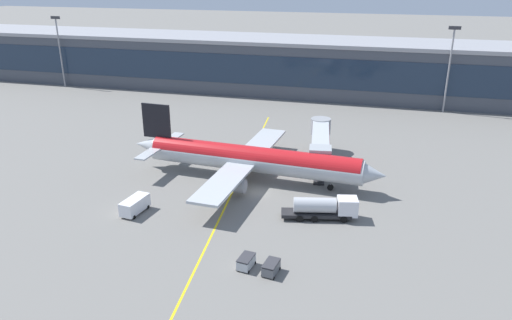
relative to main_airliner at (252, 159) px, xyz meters
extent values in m
plane|color=slate|center=(2.36, -4.60, -3.80)|extent=(700.00, 700.00, 0.00)
cube|color=yellow|center=(-1.97, -2.60, -3.80)|extent=(8.59, 79.60, 0.01)
cube|color=#424751|center=(-4.41, 65.34, 3.33)|extent=(218.96, 21.36, 14.28)
cube|color=#1E2D42|center=(-4.41, 54.60, 4.05)|extent=(212.39, 0.16, 8.00)
cube|color=#99999E|center=(-4.41, 65.34, 10.97)|extent=(223.34, 21.79, 1.00)
cylinder|color=#B2B7BC|center=(0.27, -0.02, -0.15)|extent=(37.03, 6.28, 4.08)
cylinder|color=red|center=(0.27, -0.02, 0.21)|extent=(36.28, 6.07, 3.91)
cone|color=#B2B7BC|center=(20.09, -1.21, -0.15)|extent=(4.30, 4.11, 3.87)
cone|color=#B2B7BC|center=(-19.75, 1.19, 0.25)|extent=(5.09, 3.75, 3.47)
cube|color=black|center=(-17.62, 1.06, 4.94)|extent=(5.31, 0.68, 6.12)
cube|color=#B2B7BC|center=(-16.87, 5.10, 0.46)|extent=(2.39, 6.63, 0.24)
cube|color=#B2B7BC|center=(-17.36, -3.04, 0.46)|extent=(2.39, 6.63, 0.24)
cube|color=#B2B7BC|center=(-0.64, 9.83, -0.46)|extent=(5.72, 15.74, 0.40)
cube|color=#B2B7BC|center=(-1.81, -9.69, -0.46)|extent=(5.72, 15.74, 0.40)
cylinder|color=#939399|center=(0.19, 6.99, -1.88)|extent=(3.27, 2.43, 2.24)
cylinder|color=#939399|center=(-0.64, -6.97, -1.88)|extent=(3.27, 2.43, 2.24)
cylinder|color=black|center=(13.52, -0.81, -3.30)|extent=(1.02, 0.46, 1.00)
cylinder|color=slate|center=(13.52, -0.81, -2.50)|extent=(0.20, 0.20, 1.61)
cylinder|color=black|center=(-1.82, 1.95, -3.30)|extent=(1.02, 0.46, 1.00)
cylinder|color=slate|center=(-1.82, 1.95, -2.50)|extent=(0.20, 0.20, 1.61)
cylinder|color=black|center=(-2.04, -1.72, -3.30)|extent=(1.02, 0.46, 1.00)
cylinder|color=slate|center=(-2.04, -1.72, -2.50)|extent=(0.20, 0.20, 1.61)
cube|color=#B2B7BC|center=(10.21, 9.55, 1.15)|extent=(5.17, 16.59, 2.80)
cube|color=red|center=(10.26, 9.56, 1.15)|extent=(4.93, 14.01, 1.54)
cube|color=#9EA3A8|center=(11.31, 1.46, 1.15)|extent=(4.00, 3.65, 2.94)
cylinder|color=#4C4C51|center=(11.31, 1.46, -2.03)|extent=(0.70, 0.70, 3.55)
cube|color=#262628|center=(11.31, 1.46, -3.65)|extent=(2.03, 2.03, 0.30)
cylinder|color=gray|center=(9.11, 17.65, 1.15)|extent=(3.90, 3.90, 3.08)
cylinder|color=gray|center=(9.11, 17.65, -2.03)|extent=(1.80, 1.80, 3.55)
cube|color=#232326|center=(12.69, -10.92, -3.05)|extent=(10.31, 4.65, 0.50)
cube|color=silver|center=(16.98, -9.95, -1.80)|extent=(3.28, 3.06, 2.50)
cube|color=black|center=(18.21, -9.67, -1.30)|extent=(0.66, 2.28, 1.12)
cylinder|color=#B7BABF|center=(12.42, -10.98, -1.70)|extent=(6.34, 3.47, 2.20)
cylinder|color=black|center=(16.17, -8.91, -3.30)|extent=(1.05, 0.56, 1.00)
cylinder|color=black|center=(16.70, -11.23, -3.30)|extent=(1.05, 0.56, 1.00)
cylinder|color=black|center=(12.13, -9.82, -3.30)|extent=(1.05, 0.56, 1.00)
cylinder|color=black|center=(12.66, -12.14, -3.30)|extent=(1.05, 0.56, 1.00)
cylinder|color=black|center=(10.09, -10.29, -3.30)|extent=(1.05, 0.56, 1.00)
cylinder|color=black|center=(10.61, -12.60, -3.30)|extent=(1.05, 0.56, 1.00)
cube|color=white|center=(-13.33, -16.16, -2.50)|extent=(2.73, 5.23, 2.00)
cube|color=black|center=(-13.49, -17.40, -2.15)|extent=(2.10, 1.98, 0.60)
cylinder|color=black|center=(-12.62, -18.01, -3.50)|extent=(0.33, 0.63, 0.60)
cylinder|color=black|center=(-14.49, -17.77, -3.50)|extent=(0.33, 0.63, 0.60)
cylinder|color=black|center=(-12.16, -14.54, -3.50)|extent=(0.33, 0.63, 0.60)
cylinder|color=black|center=(-14.04, -14.30, -3.50)|extent=(0.33, 0.63, 0.60)
cube|color=#B2B7BC|center=(6.42, -25.50, -3.07)|extent=(1.81, 2.77, 1.10)
cube|color=#333338|center=(6.42, -25.50, -2.37)|extent=(1.85, 2.82, 0.10)
cylinder|color=black|center=(5.81, -24.38, -3.62)|extent=(0.16, 0.37, 0.36)
cylinder|color=black|center=(7.29, -24.56, -3.62)|extent=(0.16, 0.37, 0.36)
cylinder|color=black|center=(5.55, -26.44, -3.62)|extent=(0.16, 0.37, 0.36)
cylinder|color=black|center=(7.03, -26.63, -3.62)|extent=(0.16, 0.37, 0.36)
cube|color=#595B60|center=(9.59, -25.90, -3.07)|extent=(1.81, 2.77, 1.10)
cube|color=#333338|center=(9.59, -25.90, -2.37)|extent=(1.85, 2.82, 0.10)
cylinder|color=black|center=(8.98, -24.78, -3.62)|extent=(0.16, 0.37, 0.36)
cylinder|color=black|center=(10.47, -24.97, -3.62)|extent=(0.16, 0.37, 0.36)
cylinder|color=black|center=(8.72, -26.84, -3.62)|extent=(0.16, 0.37, 0.36)
cylinder|color=black|center=(10.21, -27.03, -3.62)|extent=(0.16, 0.37, 0.36)
cylinder|color=gray|center=(35.20, 53.34, 6.30)|extent=(0.44, 0.44, 20.22)
cube|color=#333338|center=(35.20, 53.34, 16.81)|extent=(2.80, 0.50, 0.80)
cylinder|color=gray|center=(-74.28, 53.34, 6.21)|extent=(0.44, 0.44, 20.02)
cube|color=#333338|center=(-74.28, 53.34, 16.61)|extent=(2.80, 0.50, 0.80)
camera|label=1|loc=(20.55, -73.36, 29.74)|focal=34.13mm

